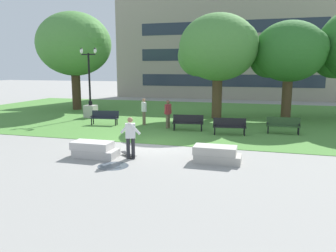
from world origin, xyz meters
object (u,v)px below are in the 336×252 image
park_bench_far_left (188,122)px  concrete_block_center (94,150)px  lamp_post_center (90,104)px  park_bench_near_right (283,124)px  park_bench_far_right (230,125)px  concrete_block_left (217,154)px  skateboard (129,155)px  park_bench_near_left (105,117)px  person_bystander_near_lawn (144,110)px  person_skateboarder (130,135)px  person_bystander_far_lawn (168,112)px

park_bench_far_left → concrete_block_center: bearing=-110.5°
concrete_block_center → lamp_post_center: (-5.56, 9.80, 0.74)m
lamp_post_center → concrete_block_center: bearing=-60.4°
park_bench_near_right → park_bench_far_right: (-2.87, -1.09, 0.00)m
concrete_block_left → skateboard: bearing=-177.1°
concrete_block_center → park_bench_far_right: park_bench_far_right is taller
park_bench_far_right → park_bench_near_left: bearing=172.7°
concrete_block_center → park_bench_far_left: 7.19m
park_bench_near_right → person_bystander_near_lawn: bearing=175.9°
skateboard → park_bench_near_right: 9.41m
concrete_block_left → park_bench_near_left: 10.41m
person_skateboarder → park_bench_near_right: 9.47m
concrete_block_center → concrete_block_left: bearing=6.8°
park_bench_near_left → park_bench_far_left: (5.60, -0.42, 0.00)m
park_bench_far_right → lamp_post_center: size_ratio=0.36×
park_bench_near_left → park_bench_near_right: (10.94, 0.06, 0.00)m
concrete_block_left → park_bench_far_left: size_ratio=0.99×
concrete_block_center → park_bench_far_left: (2.52, 6.73, 0.23)m
concrete_block_center → skateboard: (1.36, 0.41, -0.22)m
park_bench_far_left → person_bystander_near_lawn: size_ratio=1.08×
lamp_post_center → person_bystander_near_lawn: (4.93, -1.98, -0.07)m
park_bench_far_left → person_bystander_near_lawn: person_bystander_near_lawn is taller
person_skateboarder → park_bench_near_right: (6.29, 7.06, -0.43)m
skateboard → park_bench_near_right: (6.49, 6.80, 0.45)m
concrete_block_left → park_bench_far_left: park_bench_far_left is taller
concrete_block_center → person_bystander_near_lawn: 7.88m
concrete_block_left → park_bench_far_right: 5.53m
person_skateboarder → park_bench_far_left: (0.95, 6.58, -0.43)m
lamp_post_center → person_bystander_far_lawn: lamp_post_center is taller
concrete_block_center → park_bench_far_right: bearing=50.8°
person_skateboarder → person_bystander_far_lawn: bearing=93.2°
park_bench_near_left → park_bench_far_right: bearing=-7.3°
concrete_block_center → concrete_block_left: same height
concrete_block_center → person_bystander_far_lawn: 7.24m
concrete_block_left → park_bench_far_left: bearing=112.1°
park_bench_near_left → lamp_post_center: bearing=133.0°
park_bench_far_right → lamp_post_center: bearing=160.8°
skateboard → park_bench_near_left: 8.09m
person_skateboarder → park_bench_far_left: 6.66m
person_skateboarder → person_bystander_near_lawn: size_ratio=1.00×
skateboard → person_bystander_far_lawn: bearing=91.5°
park_bench_near_right → person_bystander_near_lawn: size_ratio=1.06×
lamp_post_center → person_bystander_near_lawn: size_ratio=2.98×
concrete_block_left → lamp_post_center: 14.03m
concrete_block_center → skateboard: size_ratio=2.06×
lamp_post_center → park_bench_near_right: bearing=-10.9°
skateboard → person_bystander_near_lawn: bearing=105.0°
park_bench_far_right → person_skateboarder: bearing=-119.8°
person_skateboarder → person_bystander_near_lawn: 7.98m
park_bench_near_left → park_bench_far_right: same height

